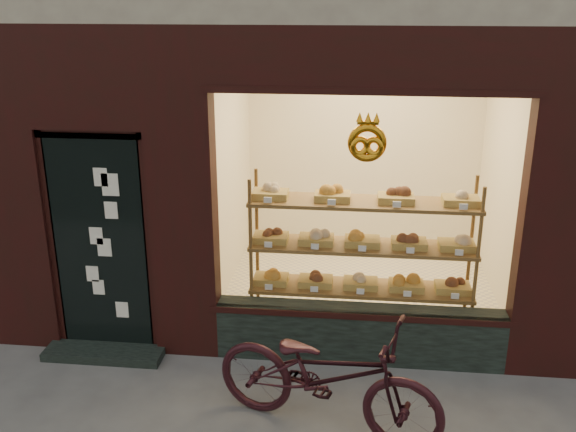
# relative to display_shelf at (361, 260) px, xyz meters

# --- Properties ---
(display_shelf) EXTENTS (2.20, 0.45, 1.70)m
(display_shelf) POSITION_rel_display_shelf_xyz_m (0.00, 0.00, 0.00)
(display_shelf) COLOR brown
(display_shelf) RESTS_ON ground
(bicycle) EXTENTS (1.99, 1.18, 0.99)m
(bicycle) POSITION_rel_display_shelf_xyz_m (-0.25, -1.49, -0.37)
(bicycle) COLOR black
(bicycle) RESTS_ON ground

